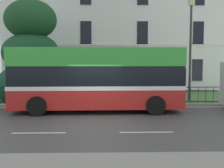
# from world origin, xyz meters

# --- Properties ---
(ground_plane) EXTENTS (60.00, 56.00, 0.18)m
(ground_plane) POSITION_xyz_m (0.00, 1.26, -0.01)
(ground_plane) COLOR #474647
(georgian_townhouse) EXTENTS (19.21, 10.23, 12.72)m
(georgian_townhouse) POSITION_xyz_m (1.22, 16.16, 6.52)
(georgian_townhouse) COLOR white
(georgian_townhouse) RESTS_ON ground_plane
(iron_verge_railing) EXTENTS (15.28, 0.04, 0.97)m
(iron_verge_railing) POSITION_xyz_m (1.22, 4.40, 0.62)
(iron_verge_railing) COLOR black
(iron_verge_railing) RESTS_ON ground_plane
(evergreen_tree) EXTENTS (4.26, 4.26, 7.15)m
(evergreen_tree) POSITION_xyz_m (-4.53, 6.52, 2.79)
(evergreen_tree) COLOR #423328
(evergreen_tree) RESTS_ON ground_plane
(single_decker_bus) EXTENTS (8.80, 2.66, 3.31)m
(single_decker_bus) POSITION_xyz_m (0.05, 2.48, 1.74)
(single_decker_bus) COLOR #B1211E
(single_decker_bus) RESTS_ON ground_plane
(street_lamp_post) EXTENTS (0.36, 0.24, 6.33)m
(street_lamp_post) POSITION_xyz_m (5.84, 5.37, 3.77)
(street_lamp_post) COLOR #333338
(street_lamp_post) RESTS_ON ground_plane
(litter_bin) EXTENTS (0.54, 0.54, 1.14)m
(litter_bin) POSITION_xyz_m (-1.19, 5.17, 0.69)
(litter_bin) COLOR black
(litter_bin) RESTS_ON ground_plane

